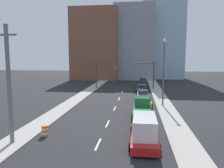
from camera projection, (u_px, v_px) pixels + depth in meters
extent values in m
cube|color=#ADA89E|center=(98.00, 84.00, 54.90)|extent=(2.39, 91.73, 0.14)
cube|color=#ADA89E|center=(154.00, 85.00, 53.25)|extent=(2.39, 91.73, 0.14)
cube|color=beige|center=(98.00, 144.00, 17.44)|extent=(0.16, 2.40, 0.01)
cube|color=beige|center=(108.00, 124.00, 22.78)|extent=(0.16, 2.40, 0.01)
cube|color=beige|center=(115.00, 108.00, 29.59)|extent=(0.16, 2.40, 0.01)
cube|color=beige|center=(119.00, 99.00, 36.33)|extent=(0.16, 2.40, 0.01)
cube|color=beige|center=(122.00, 92.00, 43.36)|extent=(0.16, 2.40, 0.01)
cube|color=brown|center=(97.00, 45.00, 70.51)|extent=(14.00, 16.00, 21.37)
cube|color=gray|center=(134.00, 44.00, 72.97)|extent=(12.00, 20.00, 22.54)
cube|color=#99B7CC|center=(161.00, 29.00, 75.18)|extent=(13.00, 20.00, 32.98)
cylinder|color=#38383D|center=(96.00, 75.00, 47.85)|extent=(0.24, 0.24, 6.03)
cylinder|color=#38383D|center=(106.00, 63.00, 47.27)|extent=(4.23, 0.16, 0.16)
cube|color=#B79319|center=(115.00, 66.00, 47.10)|extent=(0.34, 0.32, 1.10)
cylinder|color=#4C0C0C|center=(115.00, 64.00, 46.89)|extent=(0.22, 0.04, 0.22)
cylinder|color=#593F0C|center=(115.00, 66.00, 46.93)|extent=(0.22, 0.04, 0.22)
cylinder|color=#26E53F|center=(115.00, 68.00, 46.97)|extent=(0.22, 0.04, 0.22)
cylinder|color=#38383D|center=(153.00, 75.00, 46.37)|extent=(0.24, 0.24, 6.03)
cylinder|color=#38383D|center=(144.00, 63.00, 46.30)|extent=(4.23, 0.16, 0.16)
cube|color=#B79319|center=(134.00, 66.00, 46.63)|extent=(0.34, 0.32, 1.10)
cylinder|color=#4C0C0C|center=(134.00, 64.00, 46.42)|extent=(0.22, 0.04, 0.22)
cylinder|color=#593F0C|center=(134.00, 66.00, 46.46)|extent=(0.22, 0.04, 0.22)
cylinder|color=#26E53F|center=(134.00, 68.00, 46.50)|extent=(0.22, 0.04, 0.22)
cylinder|color=slate|center=(9.00, 86.00, 16.95)|extent=(0.32, 0.32, 9.40)
cube|color=slate|center=(6.00, 35.00, 16.46)|extent=(1.60, 0.14, 0.14)
cylinder|color=orange|center=(45.00, 135.00, 19.22)|extent=(0.56, 0.56, 0.19)
cylinder|color=white|center=(45.00, 133.00, 19.19)|extent=(0.56, 0.56, 0.19)
cylinder|color=orange|center=(45.00, 131.00, 19.17)|extent=(0.56, 0.56, 0.19)
cylinder|color=white|center=(45.00, 129.00, 19.15)|extent=(0.56, 0.56, 0.19)
cylinder|color=orange|center=(45.00, 127.00, 19.12)|extent=(0.56, 0.56, 0.19)
cylinder|color=#4C4C51|center=(163.00, 75.00, 30.24)|extent=(0.20, 0.20, 8.93)
sphere|color=white|center=(164.00, 41.00, 29.66)|extent=(0.44, 0.44, 0.44)
cube|color=red|center=(144.00, 136.00, 17.80)|extent=(2.07, 6.21, 0.60)
cube|color=silver|center=(144.00, 125.00, 17.36)|extent=(1.82, 3.86, 1.46)
cylinder|color=black|center=(132.00, 130.00, 19.84)|extent=(0.22, 0.67, 0.67)
cylinder|color=black|center=(156.00, 131.00, 19.58)|extent=(0.22, 0.67, 0.67)
cylinder|color=black|center=(130.00, 147.00, 16.05)|extent=(0.22, 0.67, 0.67)
cylinder|color=black|center=(159.00, 149.00, 15.79)|extent=(0.22, 0.67, 0.67)
cube|color=#1E6033|center=(142.00, 111.00, 25.23)|extent=(2.13, 5.97, 1.00)
cube|color=#1E6033|center=(142.00, 101.00, 25.98)|extent=(1.80, 1.82, 0.98)
cylinder|color=black|center=(134.00, 110.00, 27.22)|extent=(0.23, 0.69, 0.69)
cylinder|color=black|center=(151.00, 111.00, 26.93)|extent=(0.23, 0.69, 0.69)
cylinder|color=black|center=(132.00, 118.00, 23.61)|extent=(0.23, 0.69, 0.69)
cylinder|color=black|center=(152.00, 119.00, 23.32)|extent=(0.23, 0.69, 0.69)
cube|color=gold|center=(144.00, 102.00, 31.14)|extent=(1.90, 4.24, 0.63)
cube|color=#1E2838|center=(144.00, 98.00, 31.06)|extent=(1.66, 1.92, 0.59)
cylinder|color=black|center=(138.00, 101.00, 32.56)|extent=(0.23, 0.66, 0.66)
cylinder|color=black|center=(151.00, 102.00, 32.34)|extent=(0.23, 0.66, 0.66)
cylinder|color=black|center=(138.00, 105.00, 29.97)|extent=(0.23, 0.66, 0.66)
cylinder|color=black|center=(152.00, 106.00, 29.76)|extent=(0.23, 0.66, 0.66)
cube|color=#B2B2BC|center=(143.00, 95.00, 37.03)|extent=(1.88, 4.77, 0.61)
cube|color=#1E2838|center=(143.00, 92.00, 36.96)|extent=(1.65, 2.15, 0.57)
cylinder|color=black|center=(137.00, 94.00, 38.62)|extent=(0.22, 0.66, 0.66)
cylinder|color=black|center=(148.00, 95.00, 38.40)|extent=(0.22, 0.66, 0.66)
cylinder|color=black|center=(137.00, 98.00, 35.71)|extent=(0.22, 0.66, 0.66)
cylinder|color=black|center=(149.00, 98.00, 35.48)|extent=(0.22, 0.66, 0.66)
cube|color=black|center=(141.00, 89.00, 43.32)|extent=(1.87, 4.65, 0.72)
cube|color=#1E2838|center=(141.00, 86.00, 43.23)|extent=(1.61, 2.11, 0.65)
cylinder|color=black|center=(137.00, 89.00, 44.88)|extent=(0.23, 0.62, 0.62)
cylinder|color=black|center=(146.00, 89.00, 44.62)|extent=(0.23, 0.62, 0.62)
cylinder|color=black|center=(136.00, 91.00, 42.07)|extent=(0.23, 0.62, 0.62)
cylinder|color=black|center=(146.00, 92.00, 41.81)|extent=(0.23, 0.62, 0.62)
cube|color=slate|center=(143.00, 85.00, 49.61)|extent=(1.86, 4.25, 0.65)
cube|color=#1E2838|center=(143.00, 83.00, 49.53)|extent=(1.61, 1.92, 0.60)
cylinder|color=black|center=(139.00, 85.00, 51.04)|extent=(0.23, 0.67, 0.67)
cylinder|color=black|center=(147.00, 85.00, 50.79)|extent=(0.23, 0.67, 0.67)
cylinder|color=black|center=(139.00, 87.00, 48.47)|extent=(0.23, 0.67, 0.67)
cylinder|color=black|center=(147.00, 87.00, 48.22)|extent=(0.23, 0.67, 0.67)
cube|color=brown|center=(143.00, 82.00, 55.34)|extent=(1.79, 4.74, 0.70)
cube|color=#1E2838|center=(143.00, 80.00, 55.26)|extent=(1.57, 2.14, 0.65)
cylinder|color=black|center=(139.00, 82.00, 56.92)|extent=(0.22, 0.70, 0.70)
cylinder|color=black|center=(146.00, 82.00, 56.69)|extent=(0.22, 0.70, 0.70)
cylinder|color=black|center=(139.00, 84.00, 54.03)|extent=(0.22, 0.70, 0.70)
cylinder|color=black|center=(146.00, 84.00, 53.80)|extent=(0.22, 0.70, 0.70)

